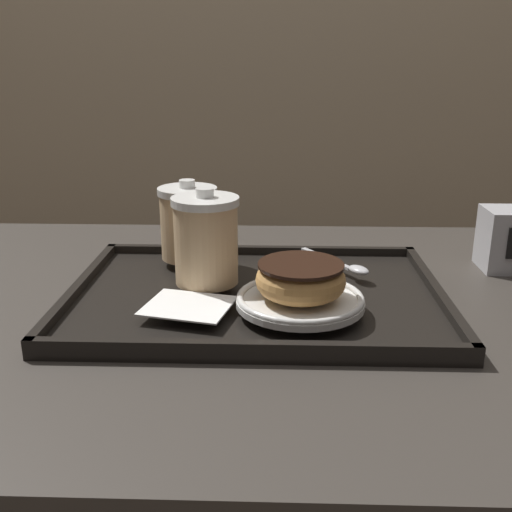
{
  "coord_description": "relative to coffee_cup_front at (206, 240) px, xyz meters",
  "views": [
    {
      "loc": [
        0.03,
        -0.74,
        1.05
      ],
      "look_at": [
        0.01,
        -0.0,
        0.8
      ],
      "focal_mm": 42.0,
      "sensor_mm": 36.0,
      "label": 1
    }
  ],
  "objects": [
    {
      "name": "serving_tray",
      "position": [
        0.07,
        -0.01,
        -0.08
      ],
      "size": [
        0.49,
        0.35,
        0.02
      ],
      "color": "black",
      "rests_on": "cafe_table"
    },
    {
      "name": "spoon",
      "position": [
        0.2,
        0.06,
        -0.05
      ],
      "size": [
        0.1,
        0.13,
        0.01
      ],
      "rotation": [
        0.0,
        0.0,
        5.31
      ],
      "color": "silver",
      "rests_on": "serving_tray"
    },
    {
      "name": "wall_behind",
      "position": [
        0.06,
        1.09,
        0.38
      ],
      "size": [
        8.0,
        0.05,
        2.4
      ],
      "color": "tan",
      "rests_on": "ground_plane"
    },
    {
      "name": "coffee_cup_rear",
      "position": [
        -0.04,
        0.1,
        -0.0
      ],
      "size": [
        0.09,
        0.09,
        0.12
      ],
      "color": "#E0B784",
      "rests_on": "serving_tray"
    },
    {
      "name": "napkin_paper",
      "position": [
        -0.01,
        -0.08,
        -0.06
      ],
      "size": [
        0.12,
        0.11,
        0.0
      ],
      "rotation": [
        0.0,
        0.0,
        -0.23
      ],
      "color": "white",
      "rests_on": "serving_tray"
    },
    {
      "name": "plate_with_chocolate_donut",
      "position": [
        0.12,
        -0.08,
        -0.05
      ],
      "size": [
        0.16,
        0.16,
        0.01
      ],
      "color": "white",
      "rests_on": "serving_tray"
    },
    {
      "name": "coffee_cup_front",
      "position": [
        0.0,
        0.0,
        0.0
      ],
      "size": [
        0.09,
        0.09,
        0.13
      ],
      "color": "#E0B784",
      "rests_on": "serving_tray"
    },
    {
      "name": "donut_chocolate_glazed",
      "position": [
        0.12,
        -0.08,
        -0.03
      ],
      "size": [
        0.11,
        0.11,
        0.04
      ],
      "color": "tan",
      "rests_on": "plate_with_chocolate_donut"
    },
    {
      "name": "cafe_table",
      "position": [
        0.06,
        -0.01,
        -0.24
      ],
      "size": [
        1.09,
        0.77,
        0.74
      ],
      "color": "#38332D",
      "rests_on": "ground_plane"
    }
  ]
}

